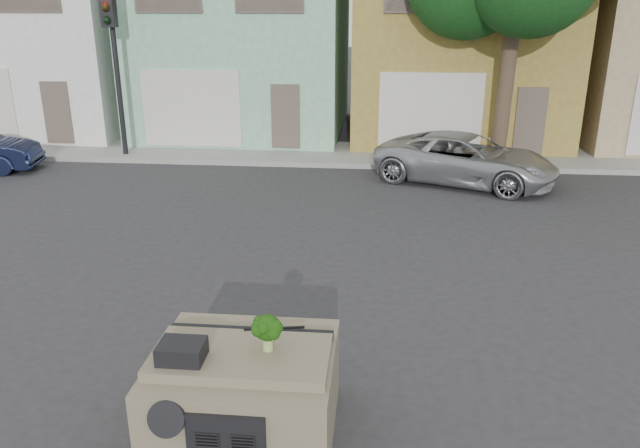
# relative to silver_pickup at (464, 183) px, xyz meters

# --- Properties ---
(ground_plane) EXTENTS (120.00, 120.00, 0.00)m
(ground_plane) POSITION_rel_silver_pickup_xyz_m (-3.76, -7.76, 0.00)
(ground_plane) COLOR #303033
(ground_plane) RESTS_ON ground
(sidewalk) EXTENTS (40.00, 3.00, 0.15)m
(sidewalk) POSITION_rel_silver_pickup_xyz_m (-3.76, 2.74, 0.07)
(sidewalk) COLOR gray
(sidewalk) RESTS_ON ground
(townhouse_white) EXTENTS (7.20, 8.20, 7.55)m
(townhouse_white) POSITION_rel_silver_pickup_xyz_m (-14.76, 6.74, 3.77)
(townhouse_white) COLOR white
(townhouse_white) RESTS_ON ground
(townhouse_mint) EXTENTS (7.20, 8.20, 7.55)m
(townhouse_mint) POSITION_rel_silver_pickup_xyz_m (-7.26, 6.74, 3.77)
(townhouse_mint) COLOR #8BC6A1
(townhouse_mint) RESTS_ON ground
(townhouse_tan) EXTENTS (7.20, 8.20, 7.55)m
(townhouse_tan) POSITION_rel_silver_pickup_xyz_m (0.24, 6.74, 3.77)
(townhouse_tan) COLOR olive
(townhouse_tan) RESTS_ON ground
(silver_pickup) EXTENTS (5.28, 3.88, 1.33)m
(silver_pickup) POSITION_rel_silver_pickup_xyz_m (0.00, 0.00, 0.00)
(silver_pickup) COLOR #A8AAAE
(silver_pickup) RESTS_ON ground
(traffic_signal) EXTENTS (0.40, 0.40, 5.10)m
(traffic_signal) POSITION_rel_silver_pickup_xyz_m (-10.26, 1.74, 2.55)
(traffic_signal) COLOR black
(traffic_signal) RESTS_ON ground
(tree_near) EXTENTS (4.40, 4.00, 8.50)m
(tree_near) POSITION_rel_silver_pickup_xyz_m (1.24, 2.04, 4.25)
(tree_near) COLOR #144015
(tree_near) RESTS_ON ground
(car_dashboard) EXTENTS (2.00, 1.80, 1.12)m
(car_dashboard) POSITION_rel_silver_pickup_xyz_m (-3.76, -10.76, 0.56)
(car_dashboard) COLOR #766D54
(car_dashboard) RESTS_ON ground
(instrument_hump) EXTENTS (0.48, 0.38, 0.20)m
(instrument_hump) POSITION_rel_silver_pickup_xyz_m (-4.34, -11.11, 1.22)
(instrument_hump) COLOR black
(instrument_hump) RESTS_ON car_dashboard
(wiper_arm) EXTENTS (0.69, 0.15, 0.02)m
(wiper_arm) POSITION_rel_silver_pickup_xyz_m (-3.48, -10.38, 1.13)
(wiper_arm) COLOR black
(wiper_arm) RESTS_ON car_dashboard
(broccoli) EXTENTS (0.45, 0.45, 0.43)m
(broccoli) POSITION_rel_silver_pickup_xyz_m (-3.47, -10.84, 1.33)
(broccoli) COLOR #143609
(broccoli) RESTS_ON car_dashboard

